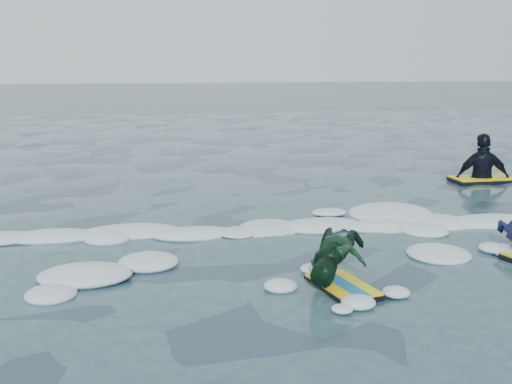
% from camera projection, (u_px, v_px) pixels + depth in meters
% --- Properties ---
extents(ground, '(120.00, 120.00, 0.00)m').
position_uv_depth(ground, '(279.00, 268.00, 7.16)').
color(ground, '#162D37').
rests_on(ground, ground).
extents(foam_band, '(12.00, 3.10, 0.30)m').
position_uv_depth(foam_band, '(263.00, 243.00, 8.16)').
color(foam_band, silver).
rests_on(foam_band, ground).
extents(prone_child_unit, '(1.14, 1.42, 0.50)m').
position_uv_depth(prone_child_unit, '(338.00, 260.00, 6.62)').
color(prone_child_unit, black).
rests_on(prone_child_unit, ground).
extents(waiting_rider_unit, '(1.21, 0.70, 1.78)m').
position_uv_depth(waiting_rider_unit, '(482.00, 180.00, 12.24)').
color(waiting_rider_unit, black).
rests_on(waiting_rider_unit, ground).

